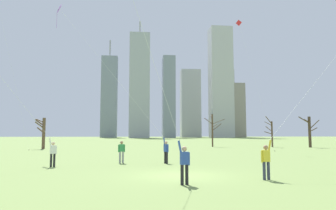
% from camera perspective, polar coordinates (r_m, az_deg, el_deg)
% --- Properties ---
extents(ground_plane, '(400.00, 400.00, 0.00)m').
position_cam_1_polar(ground_plane, '(16.25, 2.10, -13.00)').
color(ground_plane, '#7A934C').
extents(kite_flyer_foreground_left_purple, '(10.46, 8.79, 15.18)m').
position_cam_1_polar(kite_flyer_foreground_left_purple, '(23.84, -4.96, -2.41)').
color(kite_flyer_foreground_left_purple, black).
rests_on(kite_flyer_foreground_left_purple, ground).
extents(kite_flyer_midfield_center_blue, '(8.67, 3.91, 9.34)m').
position_cam_1_polar(kite_flyer_midfield_center_blue, '(16.83, 22.27, -2.83)').
color(kite_flyer_midfield_center_blue, '#33384C').
rests_on(kite_flyer_midfield_center_blue, ground).
extents(kite_flyer_foreground_right_green, '(4.40, 1.18, 12.12)m').
position_cam_1_polar(kite_flyer_foreground_right_green, '(12.98, 0.33, -2.25)').
color(kite_flyer_foreground_right_green, black).
rests_on(kite_flyer_foreground_right_green, ground).
extents(kite_flyer_midfield_right_yellow, '(10.86, 4.38, 15.86)m').
position_cam_1_polar(kite_flyer_midfield_right_yellow, '(21.48, -25.43, -1.48)').
color(kite_flyer_midfield_right_yellow, black).
rests_on(kite_flyer_midfield_right_yellow, ground).
extents(bystander_far_off_by_trees, '(0.50, 0.25, 1.62)m').
position_cam_1_polar(bystander_far_off_by_trees, '(22.92, -8.66, -8.44)').
color(bystander_far_off_by_trees, gray).
rests_on(bystander_far_off_by_trees, ground).
extents(distant_kite_high_overhead_red, '(3.60, 3.11, 17.55)m').
position_cam_1_polar(distant_kite_high_overhead_red, '(43.08, 13.69, 12.43)').
color(distant_kite_high_overhead_red, red).
rests_on(distant_kite_high_overhead_red, ground).
extents(bare_tree_far_right_edge, '(3.32, 1.42, 4.86)m').
position_cam_1_polar(bare_tree_far_right_edge, '(53.20, 24.87, -4.30)').
color(bare_tree_far_right_edge, '#423326').
rests_on(bare_tree_far_right_edge, ground).
extents(bare_tree_right_of_center, '(1.54, 1.87, 4.98)m').
position_cam_1_polar(bare_tree_right_of_center, '(52.46, 18.70, -4.86)').
color(bare_tree_right_of_center, '#4C3828').
rests_on(bare_tree_right_of_center, ground).
extents(bare_tree_center, '(1.60, 1.17, 4.40)m').
position_cam_1_polar(bare_tree_center, '(46.92, -22.28, -4.61)').
color(bare_tree_center, brown).
rests_on(bare_tree_center, ground).
extents(bare_tree_rightmost, '(3.23, 2.30, 5.37)m').
position_cam_1_polar(bare_tree_rightmost, '(51.04, 8.33, -4.38)').
color(bare_tree_rightmost, '#4C3828').
rests_on(bare_tree_rightmost, ground).
extents(skyline_tall_tower, '(6.50, 9.15, 43.01)m').
position_cam_1_polar(skyline_tall_tower, '(161.97, 0.11, 1.51)').
color(skyline_tall_tower, gray).
rests_on(skyline_tall_tower, ground).
extents(skyline_slender_spire, '(11.26, 7.19, 39.06)m').
position_cam_1_polar(skyline_slender_spire, '(177.26, 4.20, 0.28)').
color(skyline_slender_spire, '#B2B2B7').
rests_on(skyline_slender_spire, ground).
extents(skyline_mid_tower_left, '(11.29, 7.11, 39.98)m').
position_cam_1_polar(skyline_mid_tower_left, '(182.57, 12.28, -0.95)').
color(skyline_mid_tower_left, gray).
rests_on(skyline_mid_tower_left, ground).
extents(skyline_squat_block, '(8.87, 5.29, 54.86)m').
position_cam_1_polar(skyline_squat_block, '(173.46, -10.90, 1.57)').
color(skyline_squat_block, gray).
rests_on(skyline_squat_block, ground).
extents(skyline_wide_slab, '(11.96, 9.83, 60.85)m').
position_cam_1_polar(skyline_wide_slab, '(171.40, 9.79, 4.22)').
color(skyline_wide_slab, '#B2B2B7').
rests_on(skyline_wide_slab, ground).
extents(skyline_mid_tower_right, '(10.28, 11.07, 61.00)m').
position_cam_1_polar(skyline_mid_tower_right, '(158.73, -5.34, 3.60)').
color(skyline_mid_tower_right, '#9EA3AD').
rests_on(skyline_mid_tower_right, ground).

